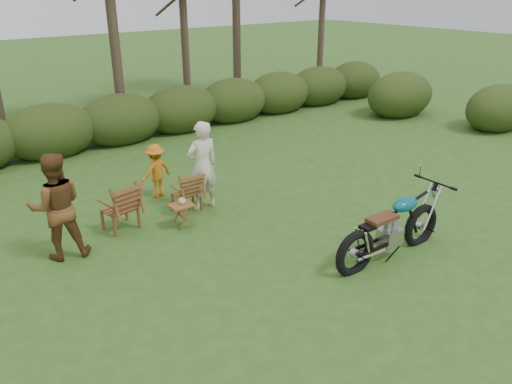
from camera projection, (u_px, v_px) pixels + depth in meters
ground at (354, 271)px, 8.13m from camera, size 80.00×80.00×0.00m
tree_line at (114, 2)px, 13.99m from camera, size 22.52×11.62×8.14m
motorcycle at (387, 256)px, 8.56m from camera, size 2.37×0.97×1.34m
lawn_chair_right at (187, 209)px, 10.31m from camera, size 0.62×0.62×0.85m
lawn_chair_left at (122, 228)px, 9.53m from camera, size 0.74×0.74×0.96m
side_table at (182, 216)px, 9.49m from camera, size 0.46×0.39×0.46m
cup at (182, 201)px, 9.42m from camera, size 0.14×0.14×0.11m
adult_a at (204, 207)px, 10.39m from camera, size 0.70×0.48×1.85m
adult_b at (65, 256)px, 8.58m from camera, size 1.04×0.90×1.85m
child at (158, 196)px, 10.95m from camera, size 0.83×0.58×1.18m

